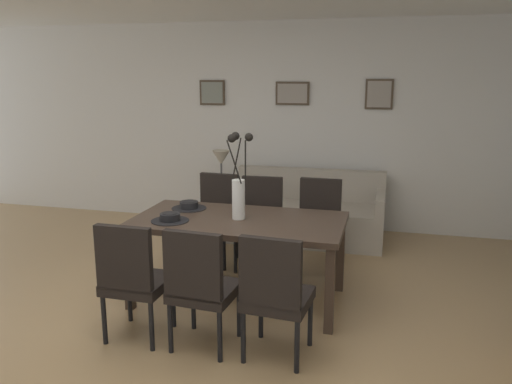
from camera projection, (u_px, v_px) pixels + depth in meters
The scene contains 20 objects.
ground_plane at pixel (184, 337), 3.95m from camera, with size 9.00×9.00×0.00m, color tan.
back_wall_panel at pixel (277, 125), 6.73m from camera, with size 9.00×0.10×2.60m, color silver.
dining_table at pixel (239, 227), 4.48m from camera, with size 1.80×0.95×0.74m.
dining_chair_near_left at pixel (133, 276), 3.81m from camera, with size 0.44×0.44×0.92m.
dining_chair_near_right at pixel (216, 214), 5.49m from camera, with size 0.46×0.46×0.92m.
dining_chair_far_left at pixel (200, 283), 3.67m from camera, with size 0.47×0.47×0.92m.
dining_chair_far_right at pixel (260, 218), 5.33m from camera, with size 0.46×0.46×0.92m.
dining_chair_mid_left at pixel (275, 291), 3.54m from camera, with size 0.47×0.47×0.92m.
dining_chair_mid_right at pixel (318, 221), 5.23m from camera, with size 0.45×0.45×0.92m.
centerpiece_vase at pixel (239, 186), 4.40m from camera, with size 0.21×0.23×0.73m.
placemat_near_left at pixel (170, 221), 4.39m from camera, with size 0.32×0.32×0.01m, color black.
bowl_near_left at pixel (170, 216), 4.38m from camera, with size 0.17×0.17×0.07m.
placemat_near_right at pixel (189, 208), 4.80m from camera, with size 0.32×0.32×0.01m, color black.
bowl_near_right at pixel (189, 204), 4.79m from camera, with size 0.17×0.17×0.07m.
sofa at pixel (306, 215), 6.29m from camera, with size 1.83×0.84×0.80m.
side_table at pixel (222, 211), 6.58m from camera, with size 0.36×0.36×0.52m, color black.
table_lamp at pixel (221, 161), 6.44m from camera, with size 0.22×0.22×0.51m.
framed_picture_left at pixel (212, 93), 6.78m from camera, with size 0.34×0.03×0.32m.
framed_picture_center at pixel (292, 93), 6.52m from camera, with size 0.43×0.03×0.29m.
framed_picture_right at pixel (379, 94), 6.26m from camera, with size 0.33×0.03×0.36m.
Camera 1 is at (1.43, -3.36, 1.95)m, focal length 36.55 mm.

